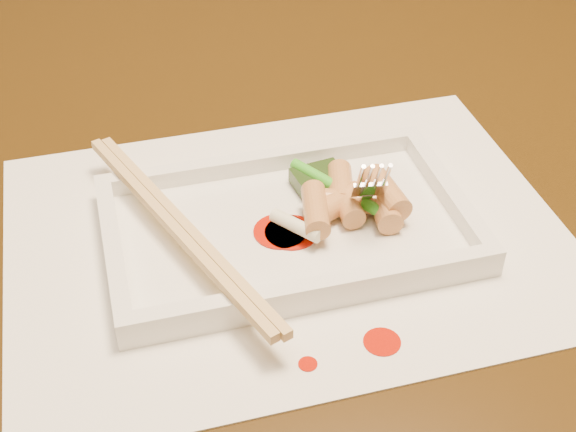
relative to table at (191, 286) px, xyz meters
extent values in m
cube|color=black|center=(0.00, 0.00, 0.08)|extent=(1.40, 0.90, 0.04)
cylinder|color=black|center=(0.62, 0.37, -0.29)|extent=(0.07, 0.07, 0.71)
cube|color=white|center=(0.07, -0.07, 0.10)|extent=(0.40, 0.30, 0.00)
cylinder|color=#BE1605|center=(0.10, -0.19, 0.10)|extent=(0.02, 0.02, 0.00)
cylinder|color=#BE1605|center=(0.05, -0.19, 0.10)|extent=(0.01, 0.01, 0.00)
cube|color=white|center=(0.07, -0.07, 0.11)|extent=(0.26, 0.16, 0.01)
cube|color=white|center=(0.07, 0.00, 0.12)|extent=(0.26, 0.01, 0.01)
cube|color=white|center=(0.07, -0.15, 0.12)|extent=(0.26, 0.01, 0.01)
cube|color=white|center=(-0.06, -0.07, 0.12)|extent=(0.01, 0.14, 0.01)
cube|color=white|center=(0.19, -0.07, 0.12)|extent=(0.01, 0.14, 0.01)
cube|color=black|center=(0.10, -0.03, 0.12)|extent=(0.04, 0.03, 0.01)
cylinder|color=#EAEACC|center=(0.07, -0.09, 0.12)|extent=(0.03, 0.04, 0.01)
cylinder|color=green|center=(0.11, -0.05, 0.12)|extent=(0.05, 0.08, 0.01)
cube|color=tan|center=(-0.02, -0.07, 0.13)|extent=(0.09, 0.24, 0.01)
cube|color=tan|center=(-0.01, -0.07, 0.13)|extent=(0.09, 0.24, 0.01)
cylinder|color=#BE1605|center=(0.06, -0.08, 0.11)|extent=(0.04, 0.04, 0.00)
cylinder|color=#BE1605|center=(0.07, -0.08, 0.11)|extent=(0.04, 0.04, 0.00)
cylinder|color=tan|center=(0.11, -0.05, 0.12)|extent=(0.03, 0.05, 0.02)
cylinder|color=tan|center=(0.11, -0.07, 0.12)|extent=(0.02, 0.04, 0.02)
cylinder|color=tan|center=(0.14, -0.07, 0.13)|extent=(0.02, 0.05, 0.02)
cylinder|color=tan|center=(0.14, -0.08, 0.12)|extent=(0.02, 0.04, 0.02)
cylinder|color=tan|center=(0.10, -0.07, 0.12)|extent=(0.05, 0.04, 0.02)
cylinder|color=tan|center=(0.09, -0.08, 0.13)|extent=(0.03, 0.05, 0.02)
cylinder|color=tan|center=(0.11, -0.07, 0.12)|extent=(0.05, 0.03, 0.02)
camera|label=1|loc=(-0.05, -0.50, 0.48)|focal=50.00mm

